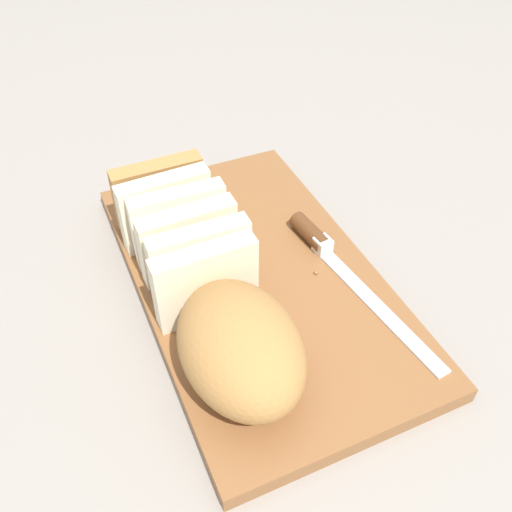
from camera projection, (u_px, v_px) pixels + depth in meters
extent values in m
plane|color=gray|center=(256.00, 286.00, 0.69)|extent=(3.00, 3.00, 0.00)
cube|color=brown|center=(256.00, 280.00, 0.68)|extent=(0.49, 0.29, 0.02)
ellipsoid|color=#A8753D|center=(240.00, 347.00, 0.54)|extent=(0.17, 0.12, 0.09)
cube|color=beige|center=(206.00, 282.00, 0.60)|extent=(0.03, 0.12, 0.09)
cube|color=beige|center=(200.00, 261.00, 0.62)|extent=(0.03, 0.12, 0.10)
cube|color=beige|center=(189.00, 242.00, 0.64)|extent=(0.03, 0.11, 0.10)
cube|color=beige|center=(180.00, 225.00, 0.67)|extent=(0.04, 0.12, 0.10)
cube|color=beige|center=(166.00, 210.00, 0.69)|extent=(0.03, 0.12, 0.09)
cube|color=#A8753D|center=(159.00, 194.00, 0.71)|extent=(0.03, 0.12, 0.10)
cube|color=silver|center=(378.00, 307.00, 0.63)|extent=(0.21, 0.03, 0.00)
cylinder|color=#593319|center=(310.00, 232.00, 0.71)|extent=(0.06, 0.03, 0.02)
cube|color=silver|center=(324.00, 247.00, 0.69)|extent=(0.02, 0.02, 0.02)
sphere|color=#996633|center=(245.00, 328.00, 0.61)|extent=(0.00, 0.00, 0.00)
sphere|color=#996633|center=(316.00, 273.00, 0.67)|extent=(0.00, 0.00, 0.00)
sphere|color=#996633|center=(239.00, 271.00, 0.67)|extent=(0.01, 0.01, 0.01)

